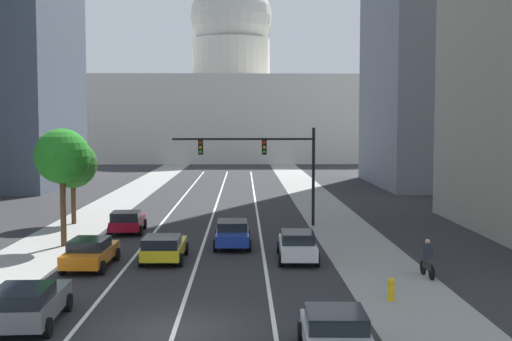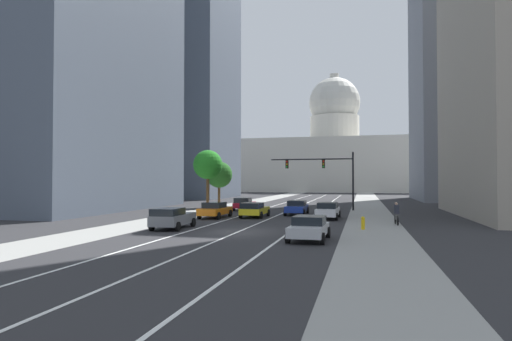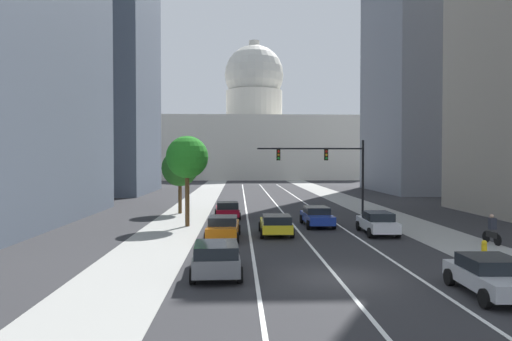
% 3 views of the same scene
% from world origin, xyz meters
% --- Properties ---
extents(ground_plane, '(400.00, 400.00, 0.00)m').
position_xyz_m(ground_plane, '(0.00, 40.00, 0.00)').
color(ground_plane, '#2B2B2D').
extents(sidewalk_left, '(4.15, 130.00, 0.01)m').
position_xyz_m(sidewalk_left, '(-8.68, 35.00, 0.01)').
color(sidewalk_left, gray).
rests_on(sidewalk_left, ground).
extents(sidewalk_right, '(4.15, 130.00, 0.01)m').
position_xyz_m(sidewalk_right, '(8.68, 35.00, 0.01)').
color(sidewalk_right, gray).
rests_on(sidewalk_right, ground).
extents(lane_stripe_left, '(0.16, 90.00, 0.01)m').
position_xyz_m(lane_stripe_left, '(-3.30, 25.00, 0.01)').
color(lane_stripe_left, white).
rests_on(lane_stripe_left, ground).
extents(lane_stripe_center, '(0.16, 90.00, 0.01)m').
position_xyz_m(lane_stripe_center, '(0.00, 25.00, 0.01)').
color(lane_stripe_center, white).
rests_on(lane_stripe_center, ground).
extents(lane_stripe_right, '(0.16, 90.00, 0.01)m').
position_xyz_m(lane_stripe_right, '(3.30, 25.00, 0.01)').
color(lane_stripe_right, white).
rests_on(lane_stripe_right, ground).
extents(office_tower_far_left, '(21.74, 19.34, 53.55)m').
position_xyz_m(office_tower_far_left, '(-27.34, 49.18, 26.81)').
color(office_tower_far_left, '#4C5666').
rests_on(office_tower_far_left, ground).
extents(office_tower_far_right, '(18.74, 20.98, 51.15)m').
position_xyz_m(office_tower_far_right, '(25.88, 50.08, 25.61)').
color(office_tower_far_right, gray).
rests_on(office_tower_far_right, ground).
extents(capitol_building, '(50.56, 29.30, 35.16)m').
position_xyz_m(capitol_building, '(0.00, 101.03, 10.55)').
color(capitol_building, beige).
rests_on(capitol_building, ground).
extents(car_orange, '(2.12, 4.46, 1.41)m').
position_xyz_m(car_orange, '(-4.96, 9.39, 0.73)').
color(car_orange, orange).
rests_on(car_orange, ground).
extents(car_white, '(2.05, 4.56, 1.45)m').
position_xyz_m(car_white, '(4.95, 10.90, 0.76)').
color(car_white, silver).
rests_on(car_white, ground).
extents(car_silver, '(2.17, 4.10, 1.36)m').
position_xyz_m(car_silver, '(4.96, -2.64, 0.72)').
color(car_silver, '#B2B5BA').
rests_on(car_silver, ground).
extents(car_blue, '(2.05, 4.70, 1.39)m').
position_xyz_m(car_blue, '(1.65, 14.68, 0.73)').
color(car_blue, '#1E389E').
rests_on(car_blue, ground).
extents(car_yellow, '(2.10, 4.21, 1.37)m').
position_xyz_m(car_yellow, '(-1.65, 10.64, 0.73)').
color(car_yellow, yellow).
rests_on(car_yellow, ground).
extents(car_gray, '(2.22, 4.36, 1.49)m').
position_xyz_m(car_gray, '(-4.95, 0.52, 0.79)').
color(car_gray, slate).
rests_on(car_gray, ground).
extents(car_crimson, '(2.20, 4.09, 1.43)m').
position_xyz_m(car_crimson, '(-4.94, 19.01, 0.74)').
color(car_crimson, maroon).
rests_on(car_crimson, ground).
extents(traffic_signal_mast, '(9.42, 0.39, 6.52)m').
position_xyz_m(traffic_signal_mast, '(3.85, 21.72, 4.60)').
color(traffic_signal_mast, black).
rests_on(traffic_signal_mast, ground).
extents(fire_hydrant, '(0.26, 0.35, 0.91)m').
position_xyz_m(fire_hydrant, '(7.93, 3.34, 0.46)').
color(fire_hydrant, yellow).
rests_on(fire_hydrant, ground).
extents(cyclist, '(0.38, 1.70, 1.72)m').
position_xyz_m(cyclist, '(10.40, 7.09, 0.85)').
color(cyclist, black).
rests_on(cyclist, ground).
extents(street_tree_near_left, '(3.05, 3.05, 6.53)m').
position_xyz_m(street_tree_near_left, '(-7.72, 14.85, 4.96)').
color(street_tree_near_left, '#51381E').
rests_on(street_tree_near_left, ground).
extents(street_tree_mid_left, '(3.25, 3.25, 5.69)m').
position_xyz_m(street_tree_mid_left, '(-9.25, 22.86, 4.04)').
color(street_tree_mid_left, '#51381E').
rests_on(street_tree_mid_left, ground).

